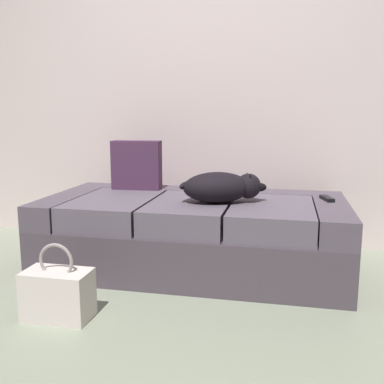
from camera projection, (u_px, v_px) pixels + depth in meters
name	position (u px, v px, depth m)	size (l,w,h in m)	color
ground_plane	(146.00, 344.00, 1.90)	(10.00, 10.00, 0.00)	gray
back_wall	(213.00, 56.00, 3.26)	(6.40, 0.10, 2.80)	silver
couch	(194.00, 233.00, 2.81)	(1.88, 0.92, 0.45)	#493F49
dog_dark	(222.00, 187.00, 2.63)	(0.53, 0.35, 0.18)	black
tv_remote	(327.00, 198.00, 2.71)	(0.04, 0.15, 0.02)	black
throw_pillow	(137.00, 165.00, 3.08)	(0.34, 0.12, 0.34)	#492A47
handbag	(58.00, 294.00, 2.12)	(0.32, 0.18, 0.38)	silver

